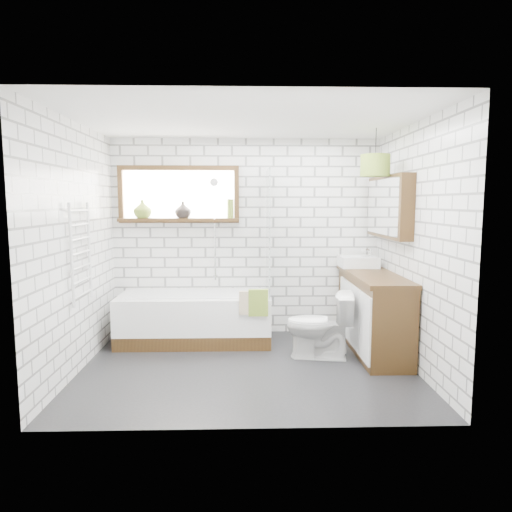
{
  "coord_description": "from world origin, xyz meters",
  "views": [
    {
      "loc": [
        -0.04,
        -4.57,
        1.7
      ],
      "look_at": [
        0.1,
        0.25,
        1.13
      ],
      "focal_mm": 32.0,
      "sensor_mm": 36.0,
      "label": 1
    }
  ],
  "objects_px": {
    "bathtub": "(195,318)",
    "vanity": "(373,312)",
    "basin": "(358,262)",
    "pendant": "(375,165)",
    "toilet": "(319,325)"
  },
  "relations": [
    {
      "from": "bathtub",
      "to": "vanity",
      "type": "xyz_separation_m",
      "value": [
        2.08,
        -0.4,
        0.16
      ]
    },
    {
      "from": "basin",
      "to": "pendant",
      "type": "distance_m",
      "value": 1.27
    },
    {
      "from": "vanity",
      "to": "pendant",
      "type": "distance_m",
      "value": 1.65
    },
    {
      "from": "bathtub",
      "to": "basin",
      "type": "distance_m",
      "value": 2.13
    },
    {
      "from": "toilet",
      "to": "pendant",
      "type": "height_order",
      "value": "pendant"
    },
    {
      "from": "vanity",
      "to": "basin",
      "type": "relative_size",
      "value": 3.5
    },
    {
      "from": "vanity",
      "to": "pendant",
      "type": "xyz_separation_m",
      "value": [
        -0.04,
        -0.07,
        1.65
      ]
    },
    {
      "from": "bathtub",
      "to": "toilet",
      "type": "xyz_separation_m",
      "value": [
        1.42,
        -0.63,
        0.07
      ]
    },
    {
      "from": "vanity",
      "to": "pendant",
      "type": "relative_size",
      "value": 4.95
    },
    {
      "from": "bathtub",
      "to": "pendant",
      "type": "height_order",
      "value": "pendant"
    },
    {
      "from": "bathtub",
      "to": "toilet",
      "type": "height_order",
      "value": "toilet"
    },
    {
      "from": "pendant",
      "to": "vanity",
      "type": "bearing_deg",
      "value": 58.14
    },
    {
      "from": "vanity",
      "to": "basin",
      "type": "xyz_separation_m",
      "value": [
        -0.06,
        0.5,
        0.52
      ]
    },
    {
      "from": "toilet",
      "to": "bathtub",
      "type": "bearing_deg",
      "value": -104.56
    },
    {
      "from": "bathtub",
      "to": "toilet",
      "type": "bearing_deg",
      "value": -23.75
    }
  ]
}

